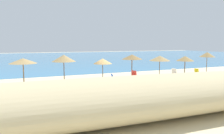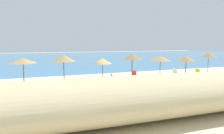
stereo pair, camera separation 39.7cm
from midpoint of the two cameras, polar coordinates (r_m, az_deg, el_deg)
The scene contains 14 objects.
ground_plane at distance 21.77m, azimuth -0.01°, elevation -4.36°, with size 160.00×160.00×0.00m, color beige.
sea_water at distance 62.15m, azimuth -14.35°, elevation 2.48°, with size 160.00×69.91×0.01m, color teal.
dune_ridge at distance 11.03m, azimuth 0.17°, elevation -8.88°, with size 53.78×4.46×2.33m, color #C9B586.
beach_umbrella_2 at distance 21.03m, azimuth -22.61°, elevation 1.57°, with size 2.50×2.50×2.73m.
beach_umbrella_3 at distance 21.15m, azimuth -12.55°, elevation 2.36°, with size 2.33×2.33×2.97m.
beach_umbrella_4 at distance 22.26m, azimuth -2.07°, elevation 1.60°, with size 2.00×2.00×2.49m.
beach_umbrella_5 at distance 23.54m, azimuth 6.00°, elevation 2.73°, with size 2.33×2.33×2.85m.
beach_umbrella_6 at distance 25.69m, azimuth 13.47°, elevation 2.32°, with size 2.49×2.49×2.62m.
beach_umbrella_7 at distance 27.74m, azimuth 19.93°, elevation 2.17°, with size 2.18×2.18×2.51m.
beach_umbrella_8 at distance 30.68m, azimuth 25.19°, elevation 3.06°, with size 2.02×2.02×2.94m.
lounge_chair_1 at distance 27.56m, azimuth 22.01°, elevation -1.71°, with size 1.66×0.81×0.98m.
lounge_chair_2 at distance 21.22m, azimuth -0.68°, elevation -3.41°, with size 1.57×0.89×1.00m.
lounge_chair_3 at distance 25.55m, azimuth 16.60°, elevation -1.97°, with size 1.48×0.90×1.13m.
lounge_chair_4 at distance 22.46m, azimuth 5.96°, elevation -2.78°, with size 1.55×1.20×1.18m.
Camera 2 is at (-7.72, -19.95, 4.08)m, focal length 33.52 mm.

